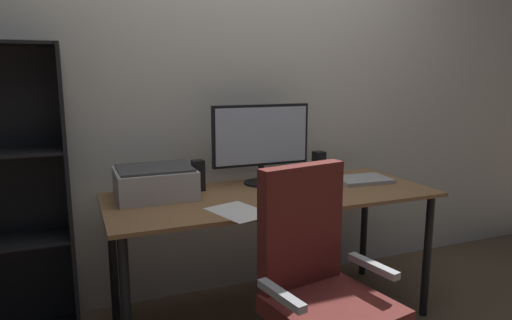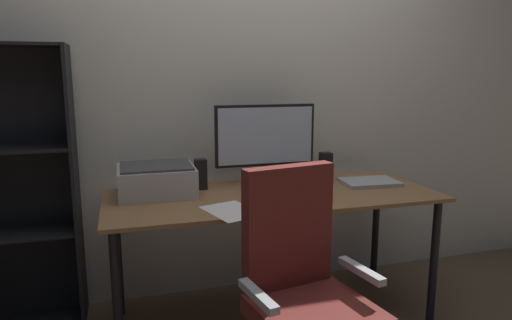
# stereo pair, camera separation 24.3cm
# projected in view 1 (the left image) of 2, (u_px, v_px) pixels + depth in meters

# --- Properties ---
(ground_plane) EXTENTS (12.00, 12.00, 0.00)m
(ground_plane) POSITION_uv_depth(u_px,v_px,m) (272.00, 318.00, 2.63)
(ground_plane) COLOR brown
(back_wall) EXTENTS (6.40, 0.10, 2.60)m
(back_wall) POSITION_uv_depth(u_px,v_px,m) (238.00, 86.00, 2.87)
(back_wall) COLOR silver
(back_wall) RESTS_ON ground
(desk) EXTENTS (1.78, 0.72, 0.74)m
(desk) POSITION_uv_depth(u_px,v_px,m) (272.00, 206.00, 2.51)
(desk) COLOR olive
(desk) RESTS_ON ground
(monitor) EXTENTS (0.59, 0.20, 0.47)m
(monitor) POSITION_uv_depth(u_px,v_px,m) (261.00, 139.00, 2.65)
(monitor) COLOR black
(monitor) RESTS_ON desk
(keyboard) EXTENTS (0.29, 0.11, 0.02)m
(keyboard) POSITION_uv_depth(u_px,v_px,m) (288.00, 199.00, 2.34)
(keyboard) COLOR silver
(keyboard) RESTS_ON desk
(mouse) EXTENTS (0.07, 0.10, 0.03)m
(mouse) POSITION_uv_depth(u_px,v_px,m) (323.00, 194.00, 2.42)
(mouse) COLOR black
(mouse) RESTS_ON desk
(coffee_mug) EXTENTS (0.09, 0.08, 0.10)m
(coffee_mug) POSITION_uv_depth(u_px,v_px,m) (295.00, 180.00, 2.57)
(coffee_mug) COLOR #285193
(coffee_mug) RESTS_ON desk
(laptop) EXTENTS (0.34, 0.25, 0.02)m
(laptop) POSITION_uv_depth(u_px,v_px,m) (362.00, 179.00, 2.76)
(laptop) COLOR #B7BABC
(laptop) RESTS_ON desk
(speaker_left) EXTENTS (0.06, 0.07, 0.17)m
(speaker_left) POSITION_uv_depth(u_px,v_px,m) (198.00, 175.00, 2.54)
(speaker_left) COLOR black
(speaker_left) RESTS_ON desk
(speaker_right) EXTENTS (0.06, 0.07, 0.17)m
(speaker_right) POSITION_uv_depth(u_px,v_px,m) (319.00, 165.00, 2.82)
(speaker_right) COLOR black
(speaker_right) RESTS_ON desk
(printer) EXTENTS (0.40, 0.34, 0.16)m
(printer) POSITION_uv_depth(u_px,v_px,m) (155.00, 182.00, 2.40)
(printer) COLOR silver
(printer) RESTS_ON desk
(paper_sheet) EXTENTS (0.29, 0.34, 0.00)m
(paper_sheet) POSITION_uv_depth(u_px,v_px,m) (239.00, 212.00, 2.15)
(paper_sheet) COLOR white
(paper_sheet) RESTS_ON desk
(office_chair) EXTENTS (0.56, 0.55, 1.01)m
(office_chair) POSITION_uv_depth(u_px,v_px,m) (320.00, 302.00, 1.88)
(office_chair) COLOR #B7BABC
(office_chair) RESTS_ON ground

